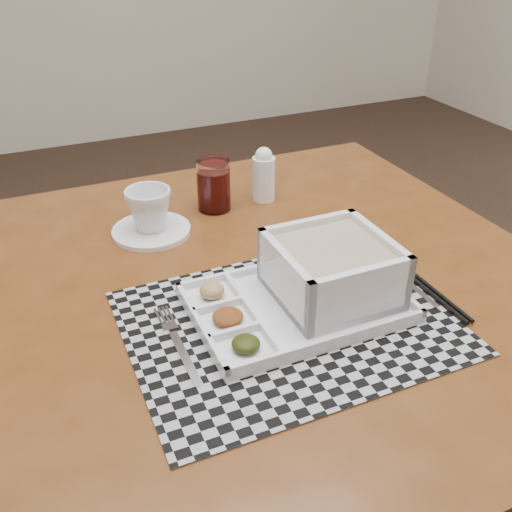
# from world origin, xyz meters

# --- Properties ---
(floor) EXTENTS (5.00, 5.00, 0.00)m
(floor) POSITION_xyz_m (0.00, 0.00, 0.00)
(floor) COLOR black
(floor) RESTS_ON ground
(dining_table) EXTENTS (1.01, 1.01, 0.75)m
(dining_table) POSITION_xyz_m (-0.30, -0.45, 0.67)
(dining_table) COLOR #4E260E
(dining_table) RESTS_ON ground
(placemat) EXTENTS (0.47, 0.37, 0.00)m
(placemat) POSITION_xyz_m (-0.31, -0.58, 0.75)
(placemat) COLOR #96979D
(placemat) RESTS_ON dining_table
(serving_tray) EXTENTS (0.32, 0.22, 0.10)m
(serving_tray) POSITION_xyz_m (-0.24, -0.55, 0.79)
(serving_tray) COLOR white
(serving_tray) RESTS_ON placemat
(fork) EXTENTS (0.02, 0.19, 0.00)m
(fork) POSITION_xyz_m (-0.48, -0.56, 0.76)
(fork) COLOR silver
(fork) RESTS_ON placemat
(spoon) EXTENTS (0.04, 0.18, 0.01)m
(spoon) POSITION_xyz_m (-0.09, -0.50, 0.76)
(spoon) COLOR silver
(spoon) RESTS_ON placemat
(chopsticks) EXTENTS (0.02, 0.24, 0.01)m
(chopsticks) POSITION_xyz_m (-0.07, -0.57, 0.76)
(chopsticks) COLOR black
(chopsticks) RESTS_ON placemat
(saucer) EXTENTS (0.15, 0.15, 0.01)m
(saucer) POSITION_xyz_m (-0.43, -0.22, 0.76)
(saucer) COLOR white
(saucer) RESTS_ON dining_table
(cup) EXTENTS (0.11, 0.11, 0.08)m
(cup) POSITION_xyz_m (-0.43, -0.22, 0.80)
(cup) COLOR white
(cup) RESTS_ON saucer
(juice_glass) EXTENTS (0.07, 0.07, 0.11)m
(juice_glass) POSITION_xyz_m (-0.28, -0.17, 0.80)
(juice_glass) COLOR white
(juice_glass) RESTS_ON dining_table
(creamer_bottle) EXTENTS (0.05, 0.05, 0.12)m
(creamer_bottle) POSITION_xyz_m (-0.17, -0.17, 0.81)
(creamer_bottle) COLOR white
(creamer_bottle) RESTS_ON dining_table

